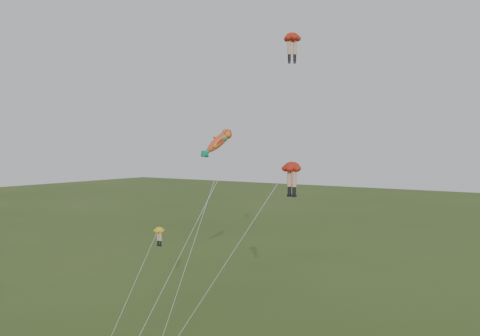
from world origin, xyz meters
The scene contains 4 objects.
legs_kite_red_high centered at (3.62, 10.78, 22.96)m, with size 6.46×14.50×23.92m.
legs_kite_red_mid centered at (7.05, 4.67, 12.91)m, with size 7.74×6.65×13.66m.
legs_kite_yellow centered at (-6.10, 5.48, 7.13)m, with size 3.27×9.27×7.84m.
fish_kite centered at (-0.72, 6.99, 15.03)m, with size 2.28×8.93×16.33m.
Camera 1 is at (24.82, -27.54, 14.81)m, focal length 40.00 mm.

